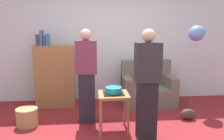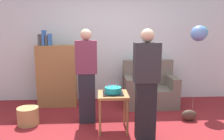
{
  "view_description": "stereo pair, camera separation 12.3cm",
  "coord_description": "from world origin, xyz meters",
  "px_view_note": "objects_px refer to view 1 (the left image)",
  "views": [
    {
      "loc": [
        -0.43,
        -3.05,
        1.61
      ],
      "look_at": [
        -0.09,
        0.58,
        0.95
      ],
      "focal_mm": 35.39,
      "sensor_mm": 36.0,
      "label": 1
    },
    {
      "loc": [
        -0.31,
        -3.06,
        1.61
      ],
      "look_at": [
        -0.09,
        0.58,
        0.95
      ],
      "focal_mm": 35.39,
      "sensor_mm": 36.0,
      "label": 2
    }
  ],
  "objects_px": {
    "person_blowing_candles": "(87,76)",
    "handbag": "(188,114)",
    "bookshelf": "(55,75)",
    "person_holding_cake": "(147,85)",
    "balloon_bunch": "(197,33)",
    "couch": "(148,89)",
    "side_table": "(113,99)",
    "birthday_cake": "(113,91)",
    "wicker_basket": "(27,117)"
  },
  "relations": [
    {
      "from": "birthday_cake",
      "to": "handbag",
      "type": "distance_m",
      "value": 1.53
    },
    {
      "from": "handbag",
      "to": "balloon_bunch",
      "type": "xyz_separation_m",
      "value": [
        0.37,
        0.6,
        1.45
      ]
    },
    {
      "from": "person_holding_cake",
      "to": "birthday_cake",
      "type": "bearing_deg",
      "value": -29.89
    },
    {
      "from": "wicker_basket",
      "to": "person_holding_cake",
      "type": "bearing_deg",
      "value": -18.61
    },
    {
      "from": "couch",
      "to": "birthday_cake",
      "type": "bearing_deg",
      "value": -126.18
    },
    {
      "from": "balloon_bunch",
      "to": "couch",
      "type": "bearing_deg",
      "value": 161.82
    },
    {
      "from": "bookshelf",
      "to": "wicker_basket",
      "type": "xyz_separation_m",
      "value": [
        -0.33,
        -0.98,
        -0.52
      ]
    },
    {
      "from": "bookshelf",
      "to": "side_table",
      "type": "height_order",
      "value": "bookshelf"
    },
    {
      "from": "bookshelf",
      "to": "handbag",
      "type": "relative_size",
      "value": 5.75
    },
    {
      "from": "couch",
      "to": "person_blowing_candles",
      "type": "distance_m",
      "value": 1.61
    },
    {
      "from": "side_table",
      "to": "handbag",
      "type": "bearing_deg",
      "value": 11.7
    },
    {
      "from": "handbag",
      "to": "person_holding_cake",
      "type": "bearing_deg",
      "value": -146.13
    },
    {
      "from": "bookshelf",
      "to": "person_holding_cake",
      "type": "relative_size",
      "value": 0.99
    },
    {
      "from": "handbag",
      "to": "balloon_bunch",
      "type": "bearing_deg",
      "value": 58.47
    },
    {
      "from": "person_blowing_candles",
      "to": "handbag",
      "type": "height_order",
      "value": "person_blowing_candles"
    },
    {
      "from": "side_table",
      "to": "handbag",
      "type": "distance_m",
      "value": 1.48
    },
    {
      "from": "couch",
      "to": "balloon_bunch",
      "type": "bearing_deg",
      "value": -18.18
    },
    {
      "from": "person_holding_cake",
      "to": "wicker_basket",
      "type": "bearing_deg",
      "value": -11.83
    },
    {
      "from": "side_table",
      "to": "wicker_basket",
      "type": "height_order",
      "value": "side_table"
    },
    {
      "from": "bookshelf",
      "to": "person_blowing_candles",
      "type": "relative_size",
      "value": 0.99
    },
    {
      "from": "bookshelf",
      "to": "person_holding_cake",
      "type": "bearing_deg",
      "value": -45.91
    },
    {
      "from": "bookshelf",
      "to": "side_table",
      "type": "distance_m",
      "value": 1.71
    },
    {
      "from": "birthday_cake",
      "to": "balloon_bunch",
      "type": "xyz_separation_m",
      "value": [
        1.76,
        0.89,
        0.89
      ]
    },
    {
      "from": "birthday_cake",
      "to": "balloon_bunch",
      "type": "height_order",
      "value": "balloon_bunch"
    },
    {
      "from": "couch",
      "to": "handbag",
      "type": "relative_size",
      "value": 3.93
    },
    {
      "from": "birthday_cake",
      "to": "person_blowing_candles",
      "type": "bearing_deg",
      "value": 140.09
    },
    {
      "from": "wicker_basket",
      "to": "handbag",
      "type": "height_order",
      "value": "wicker_basket"
    },
    {
      "from": "person_blowing_candles",
      "to": "handbag",
      "type": "bearing_deg",
      "value": -11.07
    },
    {
      "from": "person_blowing_candles",
      "to": "handbag",
      "type": "distance_m",
      "value": 1.96
    },
    {
      "from": "couch",
      "to": "bookshelf",
      "type": "distance_m",
      "value": 2.01
    },
    {
      "from": "person_blowing_candles",
      "to": "person_holding_cake",
      "type": "height_order",
      "value": "same"
    },
    {
      "from": "handbag",
      "to": "couch",
      "type": "bearing_deg",
      "value": 120.54
    },
    {
      "from": "person_blowing_candles",
      "to": "wicker_basket",
      "type": "relative_size",
      "value": 4.53
    },
    {
      "from": "person_blowing_candles",
      "to": "wicker_basket",
      "type": "bearing_deg",
      "value": 174.42
    },
    {
      "from": "couch",
      "to": "birthday_cake",
      "type": "xyz_separation_m",
      "value": [
        -0.86,
        -1.18,
        0.32
      ]
    },
    {
      "from": "bookshelf",
      "to": "person_blowing_candles",
      "type": "distance_m",
      "value": 1.16
    },
    {
      "from": "balloon_bunch",
      "to": "person_blowing_candles",
      "type": "bearing_deg",
      "value": -166.43
    },
    {
      "from": "bookshelf",
      "to": "birthday_cake",
      "type": "bearing_deg",
      "value": -48.99
    },
    {
      "from": "bookshelf",
      "to": "handbag",
      "type": "distance_m",
      "value": 2.76
    },
    {
      "from": "person_blowing_candles",
      "to": "couch",
      "type": "bearing_deg",
      "value": 23.59
    },
    {
      "from": "handbag",
      "to": "side_table",
      "type": "bearing_deg",
      "value": -168.3
    },
    {
      "from": "bookshelf",
      "to": "balloon_bunch",
      "type": "bearing_deg",
      "value": -7.82
    },
    {
      "from": "person_holding_cake",
      "to": "handbag",
      "type": "bearing_deg",
      "value": -139.36
    },
    {
      "from": "person_holding_cake",
      "to": "balloon_bunch",
      "type": "relative_size",
      "value": 0.96
    },
    {
      "from": "side_table",
      "to": "wicker_basket",
      "type": "distance_m",
      "value": 1.52
    },
    {
      "from": "bookshelf",
      "to": "side_table",
      "type": "xyz_separation_m",
      "value": [
        1.12,
        -1.28,
        -0.15
      ]
    },
    {
      "from": "couch",
      "to": "person_holding_cake",
      "type": "height_order",
      "value": "person_holding_cake"
    },
    {
      "from": "wicker_basket",
      "to": "balloon_bunch",
      "type": "distance_m",
      "value": 3.55
    },
    {
      "from": "bookshelf",
      "to": "birthday_cake",
      "type": "xyz_separation_m",
      "value": [
        1.12,
        -1.28,
        -0.01
      ]
    },
    {
      "from": "birthday_cake",
      "to": "person_blowing_candles",
      "type": "xyz_separation_m",
      "value": [
        -0.43,
        0.36,
        0.17
      ]
    }
  ]
}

